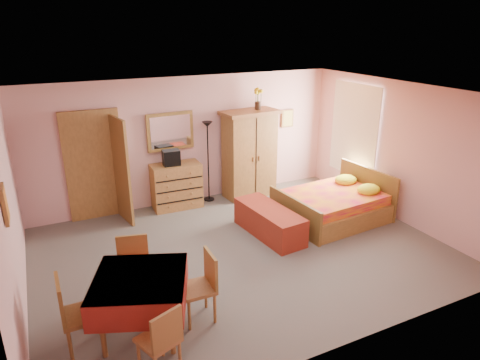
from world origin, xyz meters
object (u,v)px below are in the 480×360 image
bed (332,198)px  chair_west (82,313)px  bench (269,221)px  chair_north (134,272)px  chest_of_drawers (177,186)px  wardrobe (249,154)px  wall_mirror (170,131)px  sunflower_vase (258,99)px  floor_lamp (208,162)px  chair_east (197,288)px  dining_table (142,305)px  stereo (171,158)px  chair_south (158,339)px

bed → chair_west: size_ratio=1.96×
bench → chair_north: bearing=-160.4°
chest_of_drawers → wardrobe: (1.63, -0.07, 0.47)m
wall_mirror → sunflower_vase: (1.83, -0.25, 0.55)m
floor_lamp → chair_east: (-1.61, -3.57, -0.40)m
dining_table → chair_north: 0.65m
sunflower_vase → chair_east: (-2.71, -3.47, -1.65)m
wall_mirror → bed: bearing=-42.4°
wardrobe → chair_east: 4.29m
wardrobe → chair_east: size_ratio=2.06×
chair_east → floor_lamp: bearing=-22.2°
bed → floor_lamp: bearing=128.2°
bench → chair_west: 3.69m
stereo → bench: size_ratio=0.22×
stereo → bench: (1.17, -1.87, -0.83)m
chair_west → chair_east: bearing=87.2°
chest_of_drawers → chair_west: bearing=-120.9°
wall_mirror → chair_west: wall_mirror is taller
dining_table → chair_south: size_ratio=1.26×
wardrobe → chair_south: size_ratio=2.21×
stereo → bed: 3.22m
floor_lamp → wardrobe: wardrobe is taller
bench → chair_north: (-2.60, -0.93, 0.21)m
chair_north → floor_lamp: bearing=-114.1°
wall_mirror → stereo: wall_mirror is taller
sunflower_vase → wall_mirror: bearing=172.2°
chest_of_drawers → chair_north: chest_of_drawers is taller
floor_lamp → wardrobe: 0.91m
dining_table → chest_of_drawers: bearing=65.6°
chest_of_drawers → bed: (2.49, -1.86, -0.02)m
chest_of_drawers → chair_south: (-1.57, -4.16, -0.04)m
chair_east → wardrobe: bearing=-34.0°
wardrobe → chair_north: bearing=-143.7°
floor_lamp → chair_west: bearing=-130.2°
bed → bench: (-1.40, -0.03, -0.19)m
floor_lamp → chest_of_drawers: bearing=-175.4°
chair_west → chair_east: 1.36m
wardrobe → bench: wardrobe is taller
stereo → floor_lamp: (0.81, 0.08, -0.23)m
wall_mirror → dining_table: (-1.57, -3.68, -1.16)m
floor_lamp → sunflower_vase: (1.10, -0.10, 1.25)m
stereo → chair_north: 3.21m
dining_table → floor_lamp: bearing=56.9°
wardrobe → dining_table: (-3.20, -3.40, -0.55)m
wall_mirror → bed: size_ratio=0.50×
wall_mirror → dining_table: 4.16m
floor_lamp → bed: bearing=-47.4°
stereo → bed: bearing=-35.6°
bench → chair_east: bearing=-140.5°
chest_of_drawers → chair_south: size_ratio=1.16×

